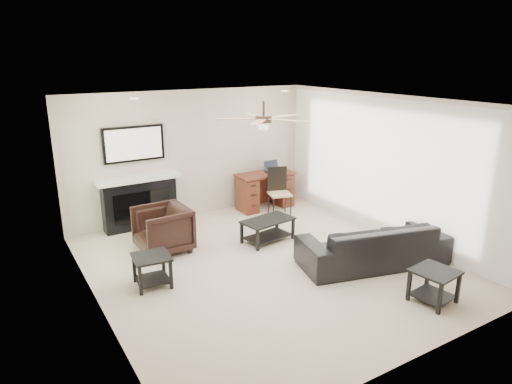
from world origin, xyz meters
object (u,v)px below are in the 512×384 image
(coffee_table, at_px, (268,230))
(desk, at_px, (265,191))
(armchair, at_px, (163,229))
(fireplace_unit, at_px, (138,179))
(sofa, at_px, (373,244))

(coffee_table, relative_size, desk, 0.74)
(armchair, distance_m, fireplace_unit, 1.37)
(fireplace_unit, bearing_deg, desk, -5.30)
(armchair, relative_size, desk, 0.68)
(fireplace_unit, relative_size, desk, 1.57)
(sofa, relative_size, armchair, 2.73)
(sofa, xyz_separation_m, coffee_table, (-0.90, 1.60, -0.13))
(armchair, xyz_separation_m, desk, (2.63, 1.00, 0.00))
(coffee_table, bearing_deg, fireplace_unit, 124.47)
(coffee_table, height_order, fireplace_unit, fireplace_unit)
(armchair, distance_m, desk, 2.81)
(sofa, distance_m, desk, 3.15)
(sofa, xyz_separation_m, desk, (0.03, 3.15, 0.05))
(armchair, relative_size, coffee_table, 0.93)
(coffee_table, distance_m, fireplace_unit, 2.57)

